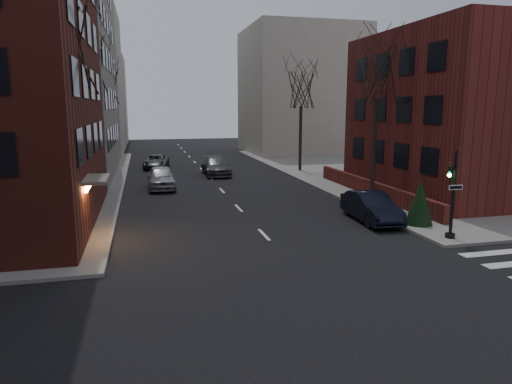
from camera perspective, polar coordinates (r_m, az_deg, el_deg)
ground at (r=11.66m, az=17.40°, el=-21.07°), size 160.00×160.00×0.00m
sidewalk_far_right at (r=51.89m, az=27.87°, el=2.79°), size 44.00×44.00×0.15m
building_right_brick at (r=35.07m, az=25.14°, el=8.75°), size 12.00×14.00×11.00m
low_wall_right at (r=31.55m, az=14.20°, el=0.46°), size 0.35×16.00×1.00m
building_distant_la at (r=64.17m, az=-22.99°, el=12.44°), size 14.00×16.00×18.00m
building_distant_ra at (r=61.88m, az=5.55°, el=12.39°), size 14.00×14.00×16.00m
building_distant_lb at (r=80.74m, az=-19.59°, el=10.70°), size 10.00×12.00×14.00m
traffic_signal at (r=22.30m, az=23.27°, el=-0.92°), size 0.76×0.44×4.00m
tree_left_a at (r=22.76m, az=-23.25°, el=15.93°), size 4.18×4.18×10.26m
tree_left_b at (r=34.66m, az=-20.09°, el=14.76°), size 4.40×4.40×10.80m
tree_left_c at (r=48.54m, az=-18.28°, el=12.45°), size 3.96×3.96×9.72m
tree_right_a at (r=30.03m, az=14.90°, el=14.08°), size 3.96×3.96×9.72m
tree_right_b at (r=42.84m, az=5.68°, el=12.64°), size 3.74×3.74×9.18m
streetlamp_near at (r=30.56m, az=-19.18°, el=6.66°), size 0.36×0.36×6.28m
streetlamp_far at (r=50.49m, az=-17.18°, el=8.11°), size 0.36×0.36×6.28m
parked_sedan at (r=25.02m, az=14.19°, el=-1.83°), size 1.87×4.83×1.57m
car_lane_silver at (r=34.77m, az=-11.78°, el=1.79°), size 2.01×4.93×1.68m
car_lane_gray at (r=40.99m, az=-5.02°, el=3.22°), size 2.28×5.48×1.58m
car_lane_far at (r=46.44m, az=-12.36°, el=3.74°), size 2.87×5.10×1.35m
sandwich_board at (r=26.09m, az=15.69°, el=-1.89°), size 0.40×0.54×0.83m
evergreen_shrub at (r=24.44m, az=19.80°, el=-1.21°), size 1.50×1.50×2.28m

